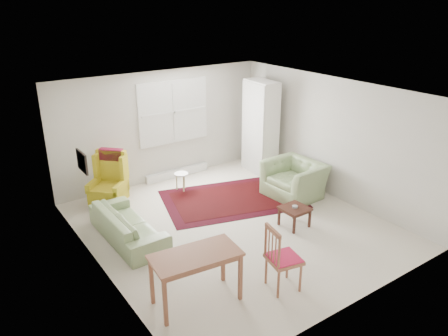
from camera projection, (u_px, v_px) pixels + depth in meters
room at (228, 159)px, 7.85m from camera, size 5.04×5.54×2.51m
rug at (232, 199)px, 9.16m from camera, size 3.21×2.51×0.03m
sofa at (127, 219)px, 7.55m from camera, size 0.75×1.88×0.76m
armchair at (295, 176)px, 9.19m from camera, size 1.08×1.21×0.89m
wingback_chair at (107, 180)px, 8.68m from camera, size 0.95×0.95×1.13m
coffee_table at (294, 217)px, 8.04m from camera, size 0.48×0.48×0.39m
stool at (181, 182)px, 9.52m from camera, size 0.40×0.40×0.41m
cabinet at (261, 128)px, 10.23m from camera, size 0.52×0.91×2.20m
desk at (196, 278)px, 5.98m from camera, size 1.27×0.73×0.77m
desk_chair at (284, 257)px, 6.22m from camera, size 0.53×0.53×1.02m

